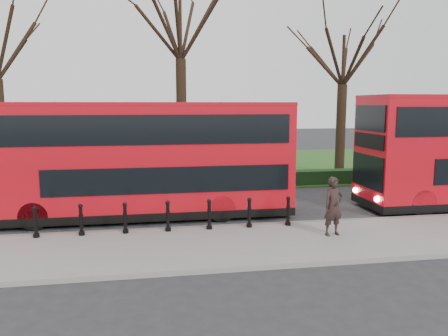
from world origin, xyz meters
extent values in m
plane|color=#28282B|center=(0.00, 0.00, 0.00)|extent=(120.00, 120.00, 0.00)
cube|color=gray|center=(0.00, -3.00, 0.07)|extent=(60.00, 4.00, 0.15)
cube|color=slate|center=(0.00, -1.00, 0.07)|extent=(60.00, 0.25, 0.16)
cube|color=#284F1A|center=(0.00, 15.00, 0.03)|extent=(60.00, 18.00, 0.06)
cube|color=black|center=(0.00, 6.80, 0.40)|extent=(60.00, 0.90, 0.80)
cube|color=yellow|center=(0.00, -0.70, 0.01)|extent=(60.00, 0.10, 0.01)
cube|color=yellow|center=(0.00, -0.50, 0.01)|extent=(60.00, 0.10, 0.01)
cylinder|color=black|center=(-8.00, 10.00, 2.89)|extent=(0.60, 0.60, 5.79)
cylinder|color=black|center=(2.00, 10.00, 3.51)|extent=(0.60, 0.60, 7.02)
cylinder|color=black|center=(12.00, 10.00, 2.82)|extent=(0.60, 0.60, 5.64)
cylinder|color=black|center=(-3.60, -1.35, 0.65)|extent=(0.15, 0.15, 1.00)
cylinder|color=black|center=(-2.18, -1.35, 0.65)|extent=(0.15, 0.15, 1.00)
cylinder|color=black|center=(-0.76, -1.35, 0.65)|extent=(0.15, 0.15, 1.00)
cylinder|color=black|center=(0.65, -1.35, 0.65)|extent=(0.15, 0.15, 1.00)
cylinder|color=black|center=(2.07, -1.35, 0.65)|extent=(0.15, 0.15, 1.00)
cylinder|color=black|center=(3.49, -1.35, 0.65)|extent=(0.15, 0.15, 1.00)
cylinder|color=black|center=(4.91, -1.35, 0.65)|extent=(0.15, 0.15, 1.00)
cube|color=#BA0B17|center=(-0.02, 1.20, 2.43)|extent=(11.25, 2.56, 4.14)
cube|color=black|center=(-0.02, 1.20, 0.31)|extent=(11.27, 2.58, 0.31)
cube|color=black|center=(0.80, -0.09, 1.69)|extent=(9.00, 0.04, 0.97)
cube|color=black|center=(-0.02, -0.09, 3.53)|extent=(10.64, 0.04, 1.07)
cylinder|color=black|center=(-4.01, 0.07, 0.51)|extent=(1.02, 0.31, 1.02)
cylinder|color=black|center=(-4.01, 2.32, 0.51)|extent=(1.02, 0.31, 1.02)
cylinder|color=black|center=(2.74, 0.07, 0.51)|extent=(1.02, 0.31, 1.02)
cylinder|color=black|center=(2.74, 2.32, 0.51)|extent=(1.02, 0.31, 1.02)
cube|color=black|center=(8.97, 0.70, 2.95)|extent=(0.06, 2.40, 0.60)
cylinder|color=black|center=(10.74, -0.50, 0.55)|extent=(1.09, 0.33, 1.09)
cylinder|color=black|center=(10.74, 1.90, 0.55)|extent=(1.09, 0.33, 1.09)
imported|color=black|center=(6.00, -2.73, 1.12)|extent=(0.79, 0.60, 1.95)
camera|label=1|loc=(0.10, -15.88, 4.45)|focal=35.00mm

